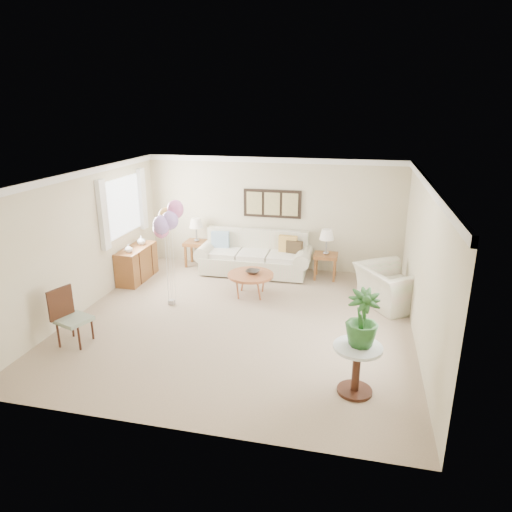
{
  "coord_description": "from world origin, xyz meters",
  "views": [
    {
      "loc": [
        1.94,
        -7.22,
        3.69
      ],
      "look_at": [
        0.16,
        0.6,
        1.05
      ],
      "focal_mm": 32.0,
      "sensor_mm": 36.0,
      "label": 1
    }
  ],
  "objects_px": {
    "coffee_table": "(251,276)",
    "balloon_cluster": "(167,221)",
    "accent_chair": "(70,315)",
    "sofa": "(255,257)",
    "armchair": "(391,287)"
  },
  "relations": [
    {
      "from": "coffee_table",
      "to": "balloon_cluster",
      "type": "height_order",
      "value": "balloon_cluster"
    },
    {
      "from": "accent_chair",
      "to": "balloon_cluster",
      "type": "relative_size",
      "value": 0.46
    },
    {
      "from": "coffee_table",
      "to": "balloon_cluster",
      "type": "bearing_deg",
      "value": -151.05
    },
    {
      "from": "sofa",
      "to": "balloon_cluster",
      "type": "xyz_separation_m",
      "value": [
        -1.18,
        -2.11,
        1.3
      ]
    },
    {
      "from": "sofa",
      "to": "coffee_table",
      "type": "distance_m",
      "value": 1.35
    },
    {
      "from": "coffee_table",
      "to": "balloon_cluster",
      "type": "distance_m",
      "value": 2.03
    },
    {
      "from": "coffee_table",
      "to": "armchair",
      "type": "bearing_deg",
      "value": 2.43
    },
    {
      "from": "armchair",
      "to": "accent_chair",
      "type": "distance_m",
      "value": 5.79
    },
    {
      "from": "sofa",
      "to": "balloon_cluster",
      "type": "bearing_deg",
      "value": -119.23
    },
    {
      "from": "armchair",
      "to": "accent_chair",
      "type": "height_order",
      "value": "accent_chair"
    },
    {
      "from": "coffee_table",
      "to": "balloon_cluster",
      "type": "relative_size",
      "value": 0.45
    },
    {
      "from": "accent_chair",
      "to": "balloon_cluster",
      "type": "height_order",
      "value": "balloon_cluster"
    },
    {
      "from": "accent_chair",
      "to": "balloon_cluster",
      "type": "bearing_deg",
      "value": 60.95
    },
    {
      "from": "accent_chair",
      "to": "sofa",
      "type": "bearing_deg",
      "value": 60.85
    },
    {
      "from": "sofa",
      "to": "armchair",
      "type": "relative_size",
      "value": 2.19
    }
  ]
}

